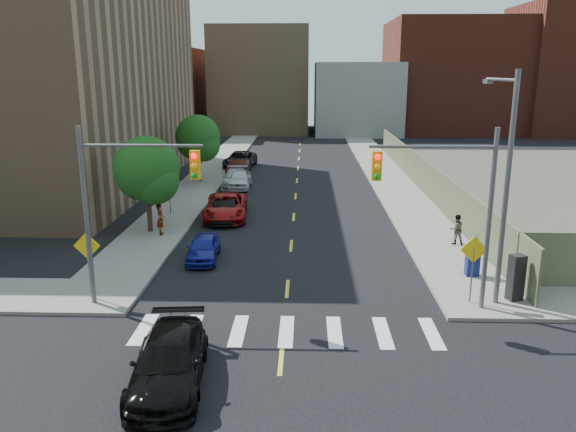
# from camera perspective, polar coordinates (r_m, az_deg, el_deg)

# --- Properties ---
(ground) EXTENTS (160.00, 160.00, 0.00)m
(ground) POSITION_cam_1_polar(r_m,az_deg,el_deg) (16.75, -1.02, -17.70)
(ground) COLOR black
(ground) RESTS_ON ground
(sidewalk_nw) EXTENTS (3.50, 73.00, 0.15)m
(sidewalk_nw) POSITION_cam_1_polar(r_m,az_deg,el_deg) (56.98, -6.78, 5.53)
(sidewalk_nw) COLOR gray
(sidewalk_nw) RESTS_ON ground
(sidewalk_ne) EXTENTS (3.50, 73.00, 0.15)m
(sidewalk_ne) POSITION_cam_1_polar(r_m,az_deg,el_deg) (56.78, 8.96, 5.42)
(sidewalk_ne) COLOR gray
(sidewalk_ne) RESTS_ON ground
(fence_north) EXTENTS (0.12, 44.00, 2.50)m
(fence_north) POSITION_cam_1_polar(r_m,az_deg,el_deg) (43.74, 13.54, 4.05)
(fence_north) COLOR #686D4C
(fence_north) RESTS_ON ground
(building_nw) EXTENTS (22.00, 30.00, 16.00)m
(building_nw) POSITION_cam_1_polar(r_m,az_deg,el_deg) (49.66, -26.02, 12.07)
(building_nw) COLOR #8C6B4C
(building_nw) RESTS_ON ground
(bg_bldg_west) EXTENTS (14.00, 18.00, 12.00)m
(bg_bldg_west) POSITION_cam_1_polar(r_m,az_deg,el_deg) (87.21, -13.59, 12.26)
(bg_bldg_west) COLOR #592319
(bg_bldg_west) RESTS_ON ground
(bg_bldg_midwest) EXTENTS (14.00, 16.00, 15.00)m
(bg_bldg_midwest) POSITION_cam_1_polar(r_m,az_deg,el_deg) (86.42, -2.70, 13.61)
(bg_bldg_midwest) COLOR #8C6B4C
(bg_bldg_midwest) RESTS_ON ground
(bg_bldg_center) EXTENTS (12.00, 16.00, 10.00)m
(bg_bldg_center) POSITION_cam_1_polar(r_m,az_deg,el_deg) (84.54, 6.92, 11.81)
(bg_bldg_center) COLOR gray
(bg_bldg_center) RESTS_ON ground
(bg_bldg_east) EXTENTS (18.00, 18.00, 16.00)m
(bg_bldg_east) POSITION_cam_1_polar(r_m,az_deg,el_deg) (88.73, 16.16, 13.42)
(bg_bldg_east) COLOR #592319
(bg_bldg_east) RESTS_ON ground
(bg_bldg_fareast) EXTENTS (14.00, 16.00, 18.00)m
(bg_bldg_fareast) POSITION_cam_1_polar(r_m,az_deg,el_deg) (92.02, 26.48, 13.15)
(bg_bldg_fareast) COLOR #592319
(bg_bldg_fareast) RESTS_ON ground
(signal_nw) EXTENTS (4.59, 0.30, 7.00)m
(signal_nw) POSITION_cam_1_polar(r_m,az_deg,el_deg) (21.69, -16.27, 2.24)
(signal_nw) COLOR #59595E
(signal_nw) RESTS_ON ground
(signal_ne) EXTENTS (4.59, 0.30, 7.00)m
(signal_ne) POSITION_cam_1_polar(r_m,az_deg,el_deg) (21.28, 16.08, 2.03)
(signal_ne) COLOR #59595E
(signal_ne) RESTS_ON ground
(streetlight_ne) EXTENTS (0.25, 3.70, 9.00)m
(streetlight_ne) POSITION_cam_1_polar(r_m,az_deg,el_deg) (22.63, 21.12, 4.13)
(streetlight_ne) COLOR #59595E
(streetlight_ne) RESTS_ON ground
(warn_sign_nw) EXTENTS (1.06, 0.06, 2.83)m
(warn_sign_nw) POSITION_cam_1_polar(r_m,az_deg,el_deg) (23.39, -19.70, -3.58)
(warn_sign_nw) COLOR #59595E
(warn_sign_nw) RESTS_ON ground
(warn_sign_ne) EXTENTS (1.06, 0.06, 2.83)m
(warn_sign_ne) POSITION_cam_1_polar(r_m,az_deg,el_deg) (22.72, 18.32, -4.00)
(warn_sign_ne) COLOR #59595E
(warn_sign_ne) RESTS_ON ground
(warn_sign_midwest) EXTENTS (1.06, 0.06, 2.83)m
(warn_sign_midwest) POSITION_cam_1_polar(r_m,az_deg,el_deg) (35.87, -11.98, 3.09)
(warn_sign_midwest) COLOR #59595E
(warn_sign_midwest) RESTS_ON ground
(tree_west_near) EXTENTS (3.66, 3.64, 5.52)m
(tree_west_near) POSITION_cam_1_polar(r_m,az_deg,el_deg) (31.90, -14.13, 4.28)
(tree_west_near) COLOR #332114
(tree_west_near) RESTS_ON ground
(tree_west_far) EXTENTS (3.66, 3.64, 5.52)m
(tree_west_far) POSITION_cam_1_polar(r_m,az_deg,el_deg) (46.35, -9.12, 7.63)
(tree_west_far) COLOR #332114
(tree_west_far) RESTS_ON ground
(parked_car_blue) EXTENTS (1.60, 3.63, 1.22)m
(parked_car_blue) POSITION_cam_1_polar(r_m,az_deg,el_deg) (27.52, -8.60, -3.22)
(parked_car_blue) COLOR navy
(parked_car_blue) RESTS_ON ground
(parked_car_black) EXTENTS (1.56, 3.86, 1.25)m
(parked_car_black) POSITION_cam_1_polar(r_m,az_deg,el_deg) (34.26, -6.50, 0.43)
(parked_car_black) COLOR black
(parked_car_black) RESTS_ON ground
(parked_car_red) EXTENTS (2.91, 5.63, 1.52)m
(parked_car_red) POSITION_cam_1_polar(r_m,az_deg,el_deg) (34.99, -6.32, 0.97)
(parked_car_red) COLOR #A41011
(parked_car_red) RESTS_ON ground
(parked_car_silver) EXTENTS (2.11, 4.84, 1.39)m
(parked_car_silver) POSITION_cam_1_polar(r_m,az_deg,el_deg) (44.53, -5.37, 3.84)
(parked_car_silver) COLOR #B1B4B9
(parked_car_silver) RESTS_ON ground
(parked_car_white) EXTENTS (1.80, 4.29, 1.45)m
(parked_car_white) POSITION_cam_1_polar(r_m,az_deg,el_deg) (44.00, -4.96, 3.77)
(parked_car_white) COLOR silver
(parked_car_white) RESTS_ON ground
(parked_car_maroon) EXTENTS (1.70, 4.23, 1.37)m
(parked_car_maroon) POSITION_cam_1_polar(r_m,az_deg,el_deg) (49.32, -5.13, 4.89)
(parked_car_maroon) COLOR #3A130B
(parked_car_maroon) RESTS_ON ground
(parked_car_grey) EXTENTS (3.02, 5.65, 1.51)m
(parked_car_grey) POSITION_cam_1_polar(r_m,az_deg,el_deg) (53.51, -4.90, 5.73)
(parked_car_grey) COLOR black
(parked_car_grey) RESTS_ON ground
(black_sedan) EXTENTS (2.45, 5.12, 1.44)m
(black_sedan) POSITION_cam_1_polar(r_m,az_deg,el_deg) (17.21, -12.00, -14.31)
(black_sedan) COLOR black
(black_sedan) RESTS_ON ground
(mailbox) EXTENTS (0.58, 0.45, 1.36)m
(mailbox) POSITION_cam_1_polar(r_m,az_deg,el_deg) (26.04, 18.24, -4.38)
(mailbox) COLOR navy
(mailbox) RESTS_ON sidewalk_ne
(payphone) EXTENTS (0.66, 0.60, 1.85)m
(payphone) POSITION_cam_1_polar(r_m,az_deg,el_deg) (23.85, 22.15, -5.81)
(payphone) COLOR black
(payphone) RESTS_ON sidewalk_ne
(pedestrian_west) EXTENTS (0.54, 0.71, 1.74)m
(pedestrian_west) POSITION_cam_1_polar(r_m,az_deg,el_deg) (31.57, -12.83, -0.32)
(pedestrian_west) COLOR gray
(pedestrian_west) RESTS_ON sidewalk_nw
(pedestrian_east) EXTENTS (0.82, 0.67, 1.58)m
(pedestrian_east) POSITION_cam_1_polar(r_m,az_deg,el_deg) (30.42, 16.73, -1.30)
(pedestrian_east) COLOR gray
(pedestrian_east) RESTS_ON sidewalk_ne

